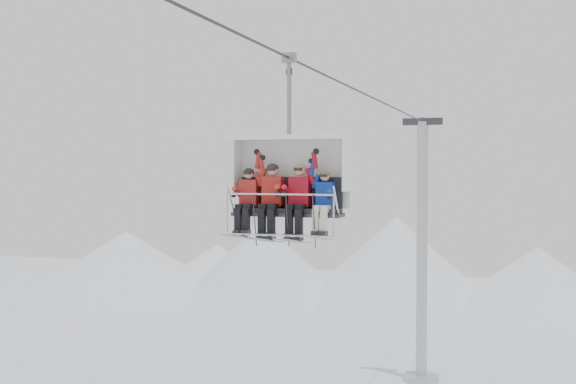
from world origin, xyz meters
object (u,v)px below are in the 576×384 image
(lift_tower_right, at_px, (422,269))
(skier_far_right, at_px, (324,201))
(skier_far_left, at_px, (247,198))
(skier_center_right, at_px, (299,197))
(skier_center_left, at_px, (272,197))
(chairlift_carrier, at_px, (291,175))

(lift_tower_right, xyz_separation_m, skier_far_right, (0.85, -22.11, 4.40))
(skier_far_left, height_order, skier_center_right, skier_center_right)
(skier_far_left, bearing_deg, lift_tower_right, 87.63)
(skier_center_left, xyz_separation_m, skier_far_right, (1.20, -0.02, -0.07))
(chairlift_carrier, bearing_deg, skier_far_right, -20.90)
(lift_tower_right, bearing_deg, skier_center_left, -90.91)
(lift_tower_right, bearing_deg, skier_center_right, -89.29)
(lift_tower_right, relative_size, chairlift_carrier, 3.38)
(chairlift_carrier, distance_m, skier_far_right, 1.06)
(chairlift_carrier, height_order, skier_center_right, chairlift_carrier)
(lift_tower_right, height_order, skier_far_right, lift_tower_right)
(lift_tower_right, distance_m, skier_far_right, 22.56)
(lift_tower_right, distance_m, chairlift_carrier, 22.34)
(lift_tower_right, relative_size, skier_far_left, 7.99)
(lift_tower_right, distance_m, skier_center_right, 22.54)
(skier_far_left, distance_m, skier_far_right, 1.76)
(lift_tower_right, relative_size, skier_center_right, 7.67)
(chairlift_carrier, xyz_separation_m, skier_center_left, (-0.35, -0.30, -0.48))
(chairlift_carrier, bearing_deg, skier_center_right, -47.96)
(chairlift_carrier, relative_size, skier_far_right, 2.36)
(skier_center_left, bearing_deg, chairlift_carrier, 40.90)
(skier_far_left, distance_m, skier_center_left, 0.57)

